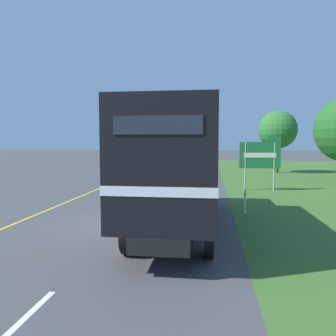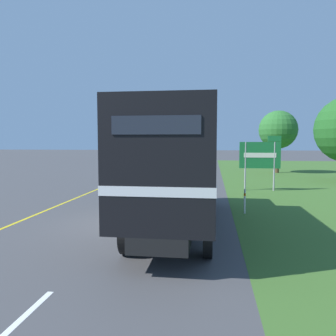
% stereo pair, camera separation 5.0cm
% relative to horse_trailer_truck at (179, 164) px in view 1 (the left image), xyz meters
% --- Properties ---
extents(ground_plane, '(200.00, 200.00, 0.00)m').
position_rel_horse_trailer_truck_xyz_m(ground_plane, '(-1.85, 0.32, -2.06)').
color(ground_plane, '#444447').
extents(edge_line_yellow, '(0.12, 54.60, 0.01)m').
position_rel_horse_trailer_truck_xyz_m(edge_line_yellow, '(-5.55, 12.01, -2.06)').
color(edge_line_yellow, yellow).
rests_on(edge_line_yellow, ground).
extents(centre_dash_nearest, '(0.12, 2.60, 0.01)m').
position_rel_horse_trailer_truck_xyz_m(centre_dash_nearest, '(-1.85, -6.10, -2.06)').
color(centre_dash_nearest, white).
rests_on(centre_dash_nearest, ground).
extents(centre_dash_near, '(0.12, 2.60, 0.01)m').
position_rel_horse_trailer_truck_xyz_m(centre_dash_near, '(-1.85, 0.50, -2.06)').
color(centre_dash_near, white).
rests_on(centre_dash_near, ground).
extents(centre_dash_mid_a, '(0.12, 2.60, 0.01)m').
position_rel_horse_trailer_truck_xyz_m(centre_dash_mid_a, '(-1.85, 7.10, -2.06)').
color(centre_dash_mid_a, white).
rests_on(centre_dash_mid_a, ground).
extents(centre_dash_mid_b, '(0.12, 2.60, 0.01)m').
position_rel_horse_trailer_truck_xyz_m(centre_dash_mid_b, '(-1.85, 13.70, -2.06)').
color(centre_dash_mid_b, white).
rests_on(centre_dash_mid_b, ground).
extents(centre_dash_far, '(0.12, 2.60, 0.01)m').
position_rel_horse_trailer_truck_xyz_m(centre_dash_far, '(-1.85, 20.30, -2.06)').
color(centre_dash_far, white).
rests_on(centre_dash_far, ground).
extents(centre_dash_farthest, '(0.12, 2.60, 0.01)m').
position_rel_horse_trailer_truck_xyz_m(centre_dash_farthest, '(-1.85, 26.90, -2.06)').
color(centre_dash_farthest, white).
rests_on(centre_dash_farthest, ground).
extents(horse_trailer_truck, '(2.33, 8.89, 3.72)m').
position_rel_horse_trailer_truck_xyz_m(horse_trailer_truck, '(0.00, 0.00, 0.00)').
color(horse_trailer_truck, black).
rests_on(horse_trailer_truck, ground).
extents(lead_car_white, '(1.80, 4.33, 1.78)m').
position_rel_horse_trailer_truck_xyz_m(lead_car_white, '(-3.91, 17.76, -1.15)').
color(lead_car_white, black).
rests_on(lead_car_white, ground).
extents(highway_sign, '(2.27, 0.09, 3.10)m').
position_rel_horse_trailer_truck_xyz_m(highway_sign, '(3.78, 8.68, -0.11)').
color(highway_sign, '#9E9EA3').
rests_on(highway_sign, ground).
extents(roadside_tree_mid, '(3.38, 3.38, 5.54)m').
position_rel_horse_trailer_truck_xyz_m(roadside_tree_mid, '(6.84, 19.97, 1.76)').
color(roadside_tree_mid, '#4C3823').
rests_on(roadside_tree_mid, ground).
extents(delineator_post, '(0.08, 0.08, 0.95)m').
position_rel_horse_trailer_truck_xyz_m(delineator_post, '(2.33, 2.44, -1.56)').
color(delineator_post, white).
rests_on(delineator_post, ground).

